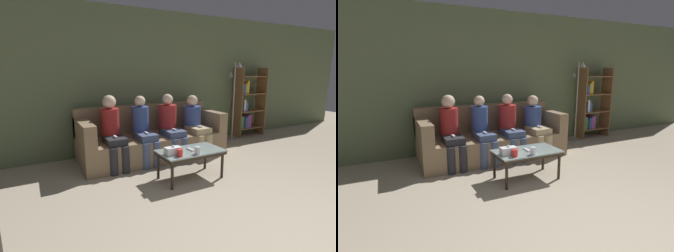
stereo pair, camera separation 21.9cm
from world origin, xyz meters
The scene contains 13 objects.
wall_back centered at (0.00, 3.54, 1.30)m, with size 12.00×0.06×2.60m.
couch centered at (0.00, 3.00, 0.32)m, with size 2.51×0.96×0.90m.
coffee_table centered at (0.06, 1.84, 0.37)m, with size 0.91×0.50×0.41m.
cup_near_left centered at (-0.20, 1.69, 0.46)m, with size 0.08×0.08×0.09m.
cup_near_right centered at (0.05, 1.66, 0.46)m, with size 0.07×0.07×0.10m.
tissue_box centered at (-0.24, 1.80, 0.47)m, with size 0.22×0.12×0.13m.
game_remote centered at (0.06, 1.84, 0.42)m, with size 0.04×0.15×0.02m.
bookshelf centered at (2.55, 3.31, 0.71)m, with size 0.76×0.32×1.56m.
standing_lamp centered at (2.04, 3.17, 1.03)m, with size 0.31×0.26×1.68m.
seated_person_left_end centered at (-0.77, 2.77, 0.60)m, with size 0.31×0.62×1.13m.
seated_person_mid_left centered at (-0.26, 2.77, 0.57)m, with size 0.31×0.62×1.10m.
seated_person_mid_right centered at (0.26, 2.78, 0.59)m, with size 0.31×0.63×1.11m.
seated_person_right_end centered at (0.77, 2.78, 0.57)m, with size 0.32×0.64×1.07m.
Camera 1 is at (-1.88, -1.09, 1.51)m, focal length 28.00 mm.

